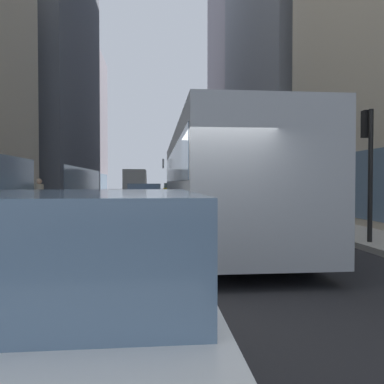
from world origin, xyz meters
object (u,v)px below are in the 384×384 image
at_px(transit_bus, 215,179).
at_px(box_truck, 136,183).
at_px(car_yellow_taxi, 171,190).
at_px(pedestrian_with_handbag, 40,199).
at_px(dalmatian_dog, 151,249).
at_px(car_blue_hatchback, 145,198).
at_px(traffic_light_near, 369,153).
at_px(car_white_van, 60,315).

relative_size(transit_bus, box_truck, 1.54).
xyz_separation_m(car_yellow_taxi, pedestrian_with_handbag, (-6.43, -28.60, 0.19)).
relative_size(box_truck, dalmatian_dog, 7.79).
xyz_separation_m(car_blue_hatchback, dalmatian_dog, (0.53, -14.80, -0.31)).
bearing_deg(car_blue_hatchback, transit_bus, -76.68).
distance_m(transit_bus, box_truck, 31.46).
bearing_deg(traffic_light_near, pedestrian_with_handbag, 147.79).
bearing_deg(car_blue_hatchback, traffic_light_near, -63.34).
xyz_separation_m(transit_bus, car_blue_hatchback, (-2.40, 10.14, -0.95)).
xyz_separation_m(car_yellow_taxi, dalmatian_dog, (-1.87, -37.64, -0.31)).
bearing_deg(dalmatian_dog, pedestrian_with_handbag, 116.75).
distance_m(transit_bus, car_yellow_taxi, 32.99).
height_order(pedestrian_with_handbag, traffic_light_near, traffic_light_near).
height_order(car_white_van, dalmatian_dog, car_white_van).
bearing_deg(car_blue_hatchback, car_white_van, -90.00).
xyz_separation_m(pedestrian_with_handbag, traffic_light_near, (10.13, -6.38, 1.42)).
bearing_deg(transit_bus, box_truck, 97.31).
bearing_deg(car_yellow_taxi, pedestrian_with_handbag, -102.66).
relative_size(transit_bus, traffic_light_near, 3.39).
relative_size(transit_bus, car_blue_hatchback, 2.51).
height_order(transit_bus, traffic_light_near, traffic_light_near).
distance_m(car_yellow_taxi, dalmatian_dog, 37.68).
distance_m(car_blue_hatchback, dalmatian_dog, 14.82).
distance_m(car_white_van, pedestrian_with_handbag, 13.78).
relative_size(car_blue_hatchback, dalmatian_dog, 4.77).
distance_m(box_truck, traffic_light_near, 34.10).
distance_m(transit_bus, car_blue_hatchback, 10.46).
bearing_deg(box_truck, pedestrian_with_handbag, -95.17).
bearing_deg(traffic_light_near, car_white_van, -131.90).
bearing_deg(dalmatian_dog, traffic_light_near, 25.45).
distance_m(car_white_van, dalmatian_dog, 4.19).
bearing_deg(pedestrian_with_handbag, car_blue_hatchback, 55.09).
bearing_deg(car_yellow_taxi, transit_bus, -90.00).
height_order(car_white_van, pedestrian_with_handbag, pedestrian_with_handbag).
bearing_deg(pedestrian_with_handbag, box_truck, 84.83).
xyz_separation_m(car_white_van, pedestrian_with_handbag, (-4.03, 13.18, 0.19)).
relative_size(pedestrian_with_handbag, traffic_light_near, 0.50).
bearing_deg(car_white_van, car_blue_hatchback, 90.00).
height_order(box_truck, dalmatian_dog, box_truck).
bearing_deg(car_blue_hatchback, box_truck, 94.34).
bearing_deg(car_yellow_taxi, car_blue_hatchback, -96.00).
xyz_separation_m(box_truck, pedestrian_with_handbag, (-2.43, -26.83, -0.65)).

